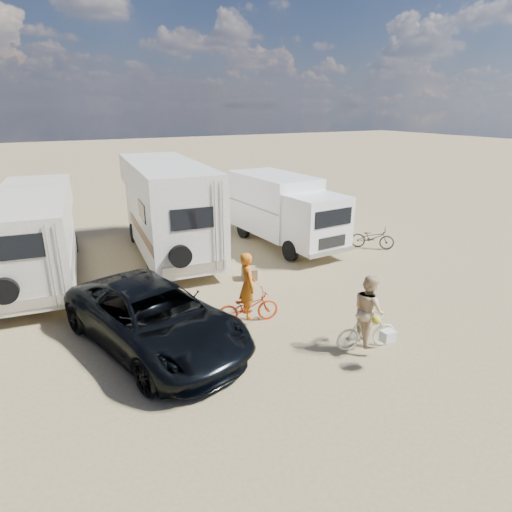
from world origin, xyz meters
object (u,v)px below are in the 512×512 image
crate (249,273)px  rider_woman (368,317)px  box_truck (285,212)px  bike_woman (367,331)px  dark_suv (155,318)px  bike_parked (373,238)px  cooler (141,282)px  rider_man (248,291)px  rv_main (168,210)px  rv_left (36,236)px  bike_man (248,307)px

crate → rider_woman: bearing=-85.2°
box_truck → bike_woman: box_truck is taller
dark_suv → bike_parked: size_ratio=3.16×
bike_woman → cooler: size_ratio=2.76×
rider_man → cooler: (-1.92, 3.54, -0.66)m
box_truck → rider_woman: (-2.55, -7.75, -0.55)m
crate → rv_main: bearing=113.0°
rv_main → bike_parked: rv_main is taller
rider_woman → crate: (-0.43, 5.11, -0.64)m
rv_left → box_truck: bearing=1.6°
bike_man → bike_parked: 7.89m
bike_man → bike_woman: size_ratio=1.10×
bike_man → rider_woman: (1.84, -2.47, 0.39)m
bike_man → bike_woman: (1.84, -2.47, 0.02)m
dark_suv → bike_woman: dark_suv is taller
rider_man → bike_parked: 7.90m
box_truck → dark_suv: size_ratio=1.08×
bike_woman → rider_woman: rider_woman is taller
rv_left → crate: size_ratio=16.38×
rv_left → cooler: size_ratio=14.03×
rider_man → dark_suv: bearing=101.4°
dark_suv → crate: bearing=19.3°
bike_parked → cooler: bike_parked is taller
rider_woman → cooler: rider_woman is taller
bike_man → rider_man: 0.44m
rv_main → box_truck: (4.52, -0.99, -0.36)m
box_truck → crate: size_ratio=12.38×
rider_man → rider_woman: (1.84, -2.47, -0.05)m
box_truck → dark_suv: (-6.84, -5.32, -0.64)m
box_truck → rv_left: bearing=171.3°
dark_suv → rider_woman: bearing=-45.0°
bike_parked → cooler: bearing=131.4°
bike_parked → rv_left: bearing=119.6°
rider_man → bike_parked: (7.21, 3.21, -0.43)m
rider_man → bike_man: bearing=0.0°
rider_woman → rv_main: bearing=25.9°
dark_suv → rider_woman: size_ratio=3.20×
rv_left → bike_parked: 12.19m
rv_left → bike_parked: bearing=-6.9°
bike_man → rv_left: bearing=47.4°
rider_man → crate: size_ratio=3.76×
dark_suv → crate: (3.86, 2.69, -0.55)m
rv_left → cooler: (2.67, -2.57, -1.19)m
rv_main → dark_suv: size_ratio=1.36×
cooler → bike_parked: bearing=3.9°
rider_woman → crate: size_ratio=3.57×
bike_parked → rider_woman: bearing=-179.9°
rider_man → bike_parked: rider_man is taller
box_truck → dark_suv: 8.69m
bike_parked → bike_woman: bearing=-179.9°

